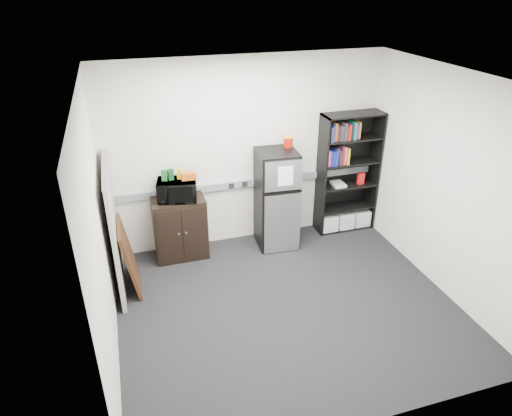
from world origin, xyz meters
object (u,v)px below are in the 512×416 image
at_px(bookshelf, 348,174).
at_px(microwave, 177,190).
at_px(cabinet, 180,228).
at_px(refrigerator, 276,199).
at_px(cubicle_partition, 114,228).

relative_size(bookshelf, microwave, 3.61).
height_order(cabinet, microwave, microwave).
distance_m(cabinet, microwave, 0.59).
bearing_deg(refrigerator, cabinet, -179.49).
bearing_deg(refrigerator, cubicle_partition, -167.55).
bearing_deg(cubicle_partition, refrigerator, 8.65).
bearing_deg(refrigerator, bookshelf, 10.75).
height_order(bookshelf, microwave, bookshelf).
bearing_deg(bookshelf, cabinet, -178.57).
xyz_separation_m(cubicle_partition, microwave, (0.85, 0.40, 0.23)).
distance_m(bookshelf, microwave, 2.58).
bearing_deg(cabinet, refrigerator, -3.30).
relative_size(bookshelf, cubicle_partition, 1.14).
height_order(cabinet, refrigerator, refrigerator).
bearing_deg(bookshelf, cubicle_partition, -171.94).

